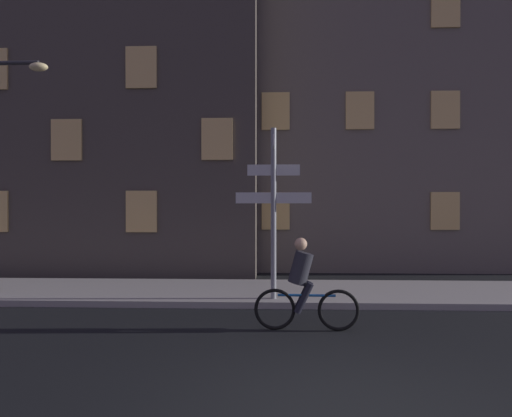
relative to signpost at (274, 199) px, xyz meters
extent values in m
cube|color=#9E9991|center=(0.71, 1.06, -2.24)|extent=(40.00, 2.95, 0.14)
cylinder|color=gray|center=(0.00, 0.00, -0.31)|extent=(0.12, 0.12, 3.72)
cube|color=white|center=(0.00, 0.00, 1.19)|extent=(0.03, 1.32, 0.24)
cube|color=white|center=(0.00, 0.00, 0.63)|extent=(1.14, 0.03, 0.24)
cube|color=white|center=(0.00, 0.00, 0.02)|extent=(1.65, 0.03, 0.24)
cylinder|color=#2D2D30|center=(-6.03, 0.51, 3.20)|extent=(1.08, 0.10, 0.10)
ellipsoid|color=#F9E099|center=(-5.49, 0.51, 3.10)|extent=(0.44, 0.28, 0.20)
torus|color=black|center=(1.12, -2.03, -1.95)|extent=(0.72, 0.08, 0.72)
torus|color=black|center=(0.02, -2.00, -1.95)|extent=(0.72, 0.08, 0.72)
cylinder|color=#1959A5|center=(0.57, -2.01, -1.70)|extent=(1.00, 0.07, 0.04)
cylinder|color=#26262D|center=(0.47, -2.01, -1.23)|extent=(0.46, 0.33, 0.61)
sphere|color=tan|center=(0.47, -2.01, -0.81)|extent=(0.22, 0.22, 0.22)
cylinder|color=black|center=(0.52, -1.92, -1.73)|extent=(0.34, 0.13, 0.55)
cylinder|color=black|center=(0.52, -2.10, -1.73)|extent=(0.34, 0.13, 0.55)
cube|color=#4C443D|center=(-6.01, 7.71, 5.43)|extent=(10.99, 9.23, 15.49)
cube|color=#F2C672|center=(-3.81, 3.07, -0.31)|extent=(0.90, 0.06, 1.20)
cube|color=#F2C672|center=(-6.01, 3.07, 1.77)|extent=(0.90, 0.06, 1.20)
cube|color=#F2C672|center=(-1.62, 3.07, 1.77)|extent=(0.90, 0.06, 1.20)
cube|color=#F2C672|center=(-3.81, 3.07, 3.85)|extent=(0.90, 0.06, 1.20)
cube|color=#6B6056|center=(5.45, 8.45, 3.99)|extent=(13.43, 7.47, 12.61)
cube|color=#F2C672|center=(0.07, 4.68, -0.31)|extent=(0.90, 0.06, 1.20)
cube|color=#F2C672|center=(5.45, 4.68, -0.31)|extent=(0.90, 0.06, 1.20)
cube|color=#F2C672|center=(0.07, 4.68, 2.89)|extent=(0.90, 0.06, 1.20)
cube|color=#F2C672|center=(2.76, 4.68, 2.89)|extent=(0.90, 0.06, 1.20)
cube|color=#F2C672|center=(5.45, 4.68, 2.89)|extent=(0.90, 0.06, 1.20)
cube|color=#F2C672|center=(5.45, 4.68, 6.10)|extent=(0.90, 0.06, 1.20)
camera|label=1|loc=(-0.01, -9.87, -0.15)|focal=31.77mm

